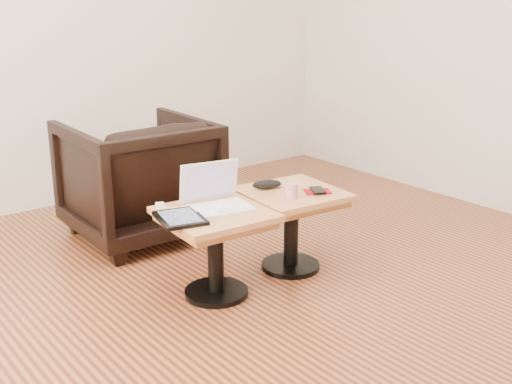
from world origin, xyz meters
TOP-DOWN VIEW (x-y plane):
  - room_shell at (0.00, 0.00)m, footprint 4.52×4.52m
  - side_table_left at (-0.15, 0.28)m, footprint 0.55×0.55m
  - side_table_right at (0.39, 0.30)m, footprint 0.56×0.56m
  - laptop at (-0.11, 0.32)m, footprint 0.36×0.32m
  - tablet at (-0.35, 0.28)m, footprint 0.27×0.31m
  - charging_adapter at (-0.34, 0.50)m, footprint 0.05×0.05m
  - glasses_case at (0.30, 0.42)m, footprint 0.18×0.14m
  - striped_cup at (0.31, 0.21)m, footprint 0.07×0.07m
  - earbuds_tangle at (0.42, 0.37)m, footprint 0.07×0.06m
  - phone_on_sleeve at (0.48, 0.20)m, footprint 0.17×0.15m
  - armchair at (-0.05, 1.29)m, footprint 0.86×0.88m

SIDE VIEW (x-z plane):
  - side_table_left at x=-0.15m, z-range 0.12..0.58m
  - side_table_right at x=0.39m, z-range 0.12..0.58m
  - armchair at x=-0.05m, z-range 0.00..0.78m
  - earbuds_tangle at x=0.42m, z-range 0.47..0.48m
  - phone_on_sleeve at x=0.48m, z-range 0.47..0.48m
  - tablet at x=-0.35m, z-range 0.47..0.49m
  - charging_adapter at x=-0.34m, z-range 0.47..0.49m
  - glasses_case at x=0.30m, z-range 0.47..0.52m
  - striped_cup at x=0.31m, z-range 0.47..0.55m
  - laptop at x=-0.11m, z-range 0.40..0.63m
  - room_shell at x=0.00m, z-range 0.00..2.71m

